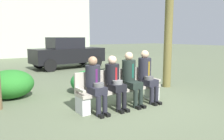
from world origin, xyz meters
The scene contains 9 objects.
ground_plane centered at (0.00, 0.00, 0.00)m, with size 80.00×80.00×0.00m, color #5C664B.
park_bench centered at (-0.21, 0.16, 0.44)m, with size 2.31×0.44×0.90m.
seated_man_leftmost centered at (-0.99, 0.02, 0.71)m, with size 0.34×0.72×1.27m.
seated_man_centerleft centered at (-0.46, 0.02, 0.70)m, with size 0.34×0.72×1.26m.
seated_man_centerright centered at (0.04, 0.04, 0.74)m, with size 0.34×0.72×1.33m.
seated_man_rightmost centered at (0.57, 0.03, 0.75)m, with size 0.34×0.72×1.35m.
shrub_near_bench centered at (-2.37, 2.38, 0.40)m, with size 1.28×1.17×0.80m, color #277727.
shrub_mid_lawn centered at (-0.26, 1.75, 0.34)m, with size 1.10×1.01×0.69m, color #217931.
parked_car_far centered at (1.39, 7.29, 0.84)m, with size 4.00×1.92×1.68m.
Camera 1 is at (-3.41, -4.27, 1.70)m, focal length 35.93 mm.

